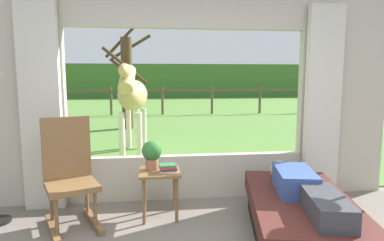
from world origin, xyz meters
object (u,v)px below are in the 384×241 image
(potted_plant, at_px, (152,153))
(rocking_chair, at_px, (69,173))
(recliner_sofa, at_px, (300,218))
(reclining_person, at_px, (304,188))
(pasture_tree, at_px, (127,80))
(horse, at_px, (132,96))
(book_stack, at_px, (168,168))
(side_table, at_px, (160,179))

(potted_plant, bearing_deg, rocking_chair, -170.96)
(recliner_sofa, height_order, potted_plant, potted_plant)
(reclining_person, bearing_deg, rocking_chair, 174.75)
(pasture_tree, bearing_deg, horse, -84.37)
(rocking_chair, relative_size, book_stack, 5.55)
(reclining_person, bearing_deg, book_stack, 162.14)
(reclining_person, relative_size, rocking_chair, 1.28)
(reclining_person, relative_size, side_table, 2.75)
(recliner_sofa, relative_size, side_table, 3.55)
(horse, bearing_deg, reclining_person, 119.27)
(rocking_chair, height_order, horse, horse)
(potted_plant, distance_m, book_stack, 0.25)
(pasture_tree, bearing_deg, recliner_sofa, -73.64)
(recliner_sofa, distance_m, reclining_person, 0.31)
(rocking_chair, xyz_separation_m, book_stack, (1.01, 0.01, 0.02))
(reclining_person, distance_m, pasture_tree, 7.41)
(potted_plant, bearing_deg, pasture_tree, 96.26)
(horse, distance_m, pasture_tree, 3.30)
(recliner_sofa, height_order, reclining_person, reclining_person)
(book_stack, bearing_deg, reclining_person, -29.32)
(rocking_chair, height_order, book_stack, rocking_chair)
(side_table, distance_m, pasture_tree, 6.45)
(side_table, relative_size, potted_plant, 1.63)
(pasture_tree, bearing_deg, rocking_chair, -91.42)
(book_stack, bearing_deg, recliner_sofa, -27.51)
(pasture_tree, bearing_deg, side_table, -83.09)
(reclining_person, relative_size, pasture_tree, 0.46)
(recliner_sofa, bearing_deg, reclining_person, -78.53)
(reclining_person, bearing_deg, side_table, 161.66)
(pasture_tree, bearing_deg, book_stack, -82.37)
(rocking_chair, bearing_deg, reclining_person, -39.54)
(rocking_chair, relative_size, pasture_tree, 0.36)
(rocking_chair, xyz_separation_m, potted_plant, (0.84, 0.13, 0.16))
(book_stack, bearing_deg, rocking_chair, -179.44)
(rocking_chair, distance_m, pasture_tree, 6.46)
(book_stack, bearing_deg, horse, 99.71)
(rocking_chair, bearing_deg, pasture_tree, 65.76)
(recliner_sofa, xyz_separation_m, horse, (-1.73, 3.74, 0.94))
(rocking_chair, bearing_deg, side_table, -18.22)
(rocking_chair, bearing_deg, book_stack, -22.26)
(side_table, bearing_deg, pasture_tree, 96.91)
(rocking_chair, distance_m, book_stack, 1.01)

